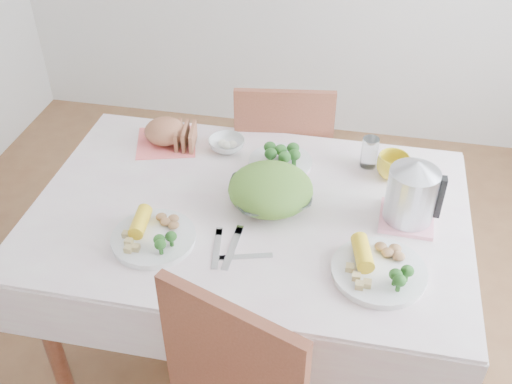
% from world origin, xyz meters
% --- Properties ---
extents(floor, '(3.60, 3.60, 0.00)m').
position_xyz_m(floor, '(0.00, 0.00, 0.00)').
color(floor, brown).
rests_on(floor, ground).
extents(dining_table, '(1.40, 0.90, 0.75)m').
position_xyz_m(dining_table, '(0.00, 0.00, 0.38)').
color(dining_table, brown).
rests_on(dining_table, floor).
extents(tablecloth, '(1.50, 1.00, 0.01)m').
position_xyz_m(tablecloth, '(0.00, 0.00, 0.76)').
color(tablecloth, white).
rests_on(tablecloth, dining_table).
extents(chair_far, '(0.48, 0.48, 0.95)m').
position_xyz_m(chair_far, '(0.01, 0.71, 0.47)').
color(chair_far, brown).
rests_on(chair_far, floor).
extents(salad_bowl, '(0.36, 0.36, 0.07)m').
position_xyz_m(salad_bowl, '(0.07, 0.04, 0.80)').
color(salad_bowl, white).
rests_on(salad_bowl, tablecloth).
extents(dinner_plate_left, '(0.34, 0.34, 0.02)m').
position_xyz_m(dinner_plate_left, '(-0.27, -0.23, 0.77)').
color(dinner_plate_left, white).
rests_on(dinner_plate_left, tablecloth).
extents(dinner_plate_right, '(0.33, 0.33, 0.02)m').
position_xyz_m(dinner_plate_right, '(0.45, -0.23, 0.77)').
color(dinner_plate_right, white).
rests_on(dinner_plate_right, tablecloth).
extents(broccoli_plate, '(0.28, 0.28, 0.02)m').
position_xyz_m(broccoli_plate, '(0.06, 0.27, 0.77)').
color(broccoli_plate, beige).
rests_on(broccoli_plate, tablecloth).
extents(napkin, '(0.29, 0.29, 0.00)m').
position_xyz_m(napkin, '(-0.41, 0.34, 0.76)').
color(napkin, '#FF6D69').
rests_on(napkin, tablecloth).
extents(bread_loaf, '(0.17, 0.16, 0.10)m').
position_xyz_m(bread_loaf, '(-0.41, 0.34, 0.82)').
color(bread_loaf, '#925639').
rests_on(bread_loaf, napkin).
extents(fruit_bowl, '(0.18, 0.18, 0.04)m').
position_xyz_m(fruit_bowl, '(-0.16, 0.34, 0.78)').
color(fruit_bowl, white).
rests_on(fruit_bowl, tablecloth).
extents(yellow_mug, '(0.13, 0.13, 0.09)m').
position_xyz_m(yellow_mug, '(0.48, 0.28, 0.81)').
color(yellow_mug, yellow).
rests_on(yellow_mug, tablecloth).
extents(glass_tumbler, '(0.08, 0.08, 0.12)m').
position_xyz_m(glass_tumbler, '(0.39, 0.34, 0.83)').
color(glass_tumbler, white).
rests_on(glass_tumbler, tablecloth).
extents(pink_tray, '(0.19, 0.19, 0.01)m').
position_xyz_m(pink_tray, '(0.54, 0.04, 0.77)').
color(pink_tray, pink).
rests_on(pink_tray, tablecloth).
extents(electric_kettle, '(0.17, 0.17, 0.23)m').
position_xyz_m(electric_kettle, '(0.54, 0.04, 0.88)').
color(electric_kettle, '#B2B5BA').
rests_on(electric_kettle, pink_tray).
extents(fork_left, '(0.05, 0.18, 0.00)m').
position_xyz_m(fork_left, '(-0.06, -0.22, 0.76)').
color(fork_left, silver).
rests_on(fork_left, tablecloth).
extents(fork_right, '(0.03, 0.20, 0.00)m').
position_xyz_m(fork_right, '(-0.01, -0.21, 0.76)').
color(fork_right, silver).
rests_on(fork_right, tablecloth).
extents(knife, '(0.17, 0.07, 0.00)m').
position_xyz_m(knife, '(0.04, -0.24, 0.76)').
color(knife, silver).
rests_on(knife, tablecloth).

